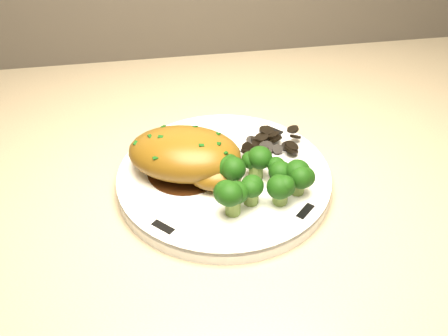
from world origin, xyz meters
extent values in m
cube|color=#4C443A|center=(-0.05, 1.99, 1.03)|extent=(2.24, 0.02, 0.12)
cylinder|color=white|center=(-0.48, 1.63, 0.97)|extent=(0.31, 0.31, 0.02)
cube|color=black|center=(-0.40, 1.71, 0.98)|extent=(0.03, 0.03, 0.00)
cube|color=black|center=(-0.57, 1.71, 0.98)|extent=(0.03, 0.03, 0.00)
cube|color=black|center=(-0.57, 1.55, 0.98)|extent=(0.03, 0.03, 0.00)
cube|color=black|center=(-0.40, 1.55, 0.98)|extent=(0.03, 0.03, 0.00)
cylinder|color=#321809|center=(-0.53, 1.64, 0.98)|extent=(0.09, 0.09, 0.00)
ellipsoid|color=brown|center=(-0.53, 1.64, 1.01)|extent=(0.16, 0.13, 0.05)
ellipsoid|color=brown|center=(-0.50, 1.61, 1.00)|extent=(0.08, 0.06, 0.03)
cube|color=#0E400D|center=(-0.57, 1.66, 1.03)|extent=(0.01, 0.00, 0.00)
cube|color=#0E400D|center=(-0.55, 1.66, 1.04)|extent=(0.01, 0.00, 0.00)
cube|color=#0E400D|center=(-0.54, 1.65, 1.04)|extent=(0.01, 0.00, 0.00)
cube|color=#0E400D|center=(-0.52, 1.65, 1.04)|extent=(0.01, 0.00, 0.00)
cube|color=#0E400D|center=(-0.51, 1.64, 1.04)|extent=(0.01, 0.00, 0.00)
cube|color=#0E400D|center=(-0.49, 1.64, 1.03)|extent=(0.01, 0.00, 0.00)
cylinder|color=black|center=(-0.39, 1.68, 0.98)|extent=(0.01, 0.01, 0.01)
cylinder|color=black|center=(-0.39, 1.69, 0.99)|extent=(0.02, 0.02, 0.01)
cylinder|color=black|center=(-0.40, 1.69, 0.99)|extent=(0.02, 0.02, 0.01)
cylinder|color=black|center=(-0.40, 1.70, 0.98)|extent=(0.02, 0.02, 0.01)
cylinder|color=black|center=(-0.41, 1.70, 0.99)|extent=(0.02, 0.02, 0.01)
cylinder|color=black|center=(-0.42, 1.70, 0.99)|extent=(0.02, 0.02, 0.01)
cylinder|color=black|center=(-0.43, 1.70, 0.98)|extent=(0.02, 0.02, 0.01)
cylinder|color=black|center=(-0.44, 1.70, 0.99)|extent=(0.02, 0.02, 0.00)
cylinder|color=black|center=(-0.44, 1.69, 0.99)|extent=(0.02, 0.02, 0.01)
cylinder|color=black|center=(-0.45, 1.69, 0.98)|extent=(0.02, 0.02, 0.01)
cylinder|color=black|center=(-0.45, 1.68, 0.99)|extent=(0.02, 0.02, 0.01)
cylinder|color=black|center=(-0.45, 1.68, 0.99)|extent=(0.02, 0.02, 0.01)
cylinder|color=black|center=(-0.44, 1.67, 0.98)|extent=(0.03, 0.03, 0.01)
cylinder|color=black|center=(-0.44, 1.67, 0.99)|extent=(0.03, 0.03, 0.01)
cylinder|color=black|center=(-0.43, 1.66, 0.99)|extent=(0.02, 0.03, 0.02)
cylinder|color=black|center=(-0.42, 1.66, 0.98)|extent=(0.02, 0.02, 0.02)
cylinder|color=black|center=(-0.41, 1.66, 0.99)|extent=(0.03, 0.03, 0.01)
cylinder|color=black|center=(-0.40, 1.67, 0.99)|extent=(0.03, 0.03, 0.01)
cylinder|color=black|center=(-0.40, 1.67, 0.98)|extent=(0.03, 0.03, 0.01)
cylinder|color=black|center=(-0.39, 1.68, 0.99)|extent=(0.03, 0.03, 0.01)
cylinder|color=olive|center=(-0.48, 1.61, 1.00)|extent=(0.02, 0.02, 0.02)
sphere|color=black|center=(-0.48, 1.61, 1.01)|extent=(0.03, 0.03, 0.03)
cylinder|color=olive|center=(-0.45, 1.62, 1.00)|extent=(0.02, 0.02, 0.02)
sphere|color=black|center=(-0.45, 1.62, 1.01)|extent=(0.03, 0.03, 0.03)
cylinder|color=olive|center=(-0.42, 1.60, 1.00)|extent=(0.02, 0.02, 0.02)
sphere|color=black|center=(-0.42, 1.60, 1.01)|extent=(0.03, 0.03, 0.03)
cylinder|color=olive|center=(-0.46, 1.57, 1.00)|extent=(0.02, 0.02, 0.02)
sphere|color=black|center=(-0.46, 1.57, 1.01)|extent=(0.03, 0.03, 0.03)
cylinder|color=olive|center=(-0.43, 1.57, 1.00)|extent=(0.02, 0.02, 0.02)
sphere|color=black|center=(-0.43, 1.57, 1.01)|extent=(0.03, 0.03, 0.03)
cylinder|color=olive|center=(-0.41, 1.58, 1.00)|extent=(0.02, 0.02, 0.02)
sphere|color=black|center=(-0.41, 1.58, 1.01)|extent=(0.03, 0.03, 0.03)
cylinder|color=olive|center=(-0.49, 1.56, 1.00)|extent=(0.02, 0.02, 0.02)
sphere|color=black|center=(-0.49, 1.56, 1.01)|extent=(0.03, 0.03, 0.03)
camera|label=1|loc=(-0.57, 1.11, 1.42)|focal=45.00mm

